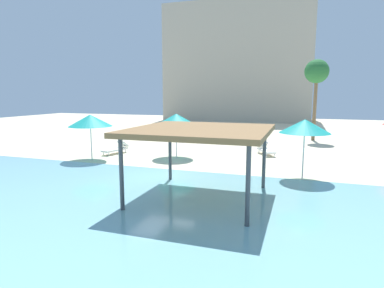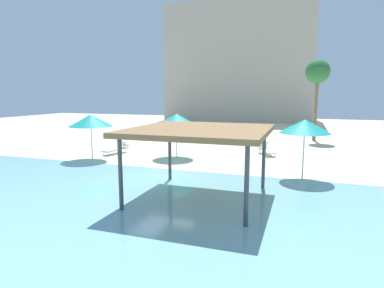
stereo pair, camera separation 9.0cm
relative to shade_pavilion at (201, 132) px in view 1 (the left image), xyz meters
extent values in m
plane|color=beige|center=(-2.54, 2.29, -2.44)|extent=(80.00, 80.00, 0.00)
cube|color=#7AB7C1|center=(-2.54, -2.96, -2.42)|extent=(44.00, 13.50, 0.04)
cylinder|color=#42474C|center=(-2.03, 2.03, -1.24)|extent=(0.14, 0.14, 2.41)
cylinder|color=#42474C|center=(2.03, 2.03, -1.24)|extent=(0.14, 0.14, 2.41)
cylinder|color=#42474C|center=(-2.03, -2.03, -1.24)|extent=(0.14, 0.14, 2.41)
cylinder|color=#42474C|center=(2.03, -2.03, -1.24)|extent=(0.14, 0.14, 2.41)
cube|color=olive|center=(0.00, 0.00, 0.06)|extent=(4.76, 4.76, 0.18)
cylinder|color=silver|center=(3.52, 4.14, -1.41)|extent=(0.06, 0.06, 2.08)
cone|color=teal|center=(3.52, 4.14, -0.06)|extent=(2.21, 2.21, 0.61)
cylinder|color=silver|center=(-3.71, 7.04, -1.46)|extent=(0.06, 0.06, 1.97)
cone|color=teal|center=(-3.71, 7.04, -0.14)|extent=(2.38, 2.38, 0.65)
cylinder|color=silver|center=(-8.08, 4.74, -1.47)|extent=(0.06, 0.06, 1.94)
cone|color=teal|center=(-8.08, 4.74, -0.16)|extent=(2.47, 2.47, 0.68)
cylinder|color=white|center=(-7.78, 6.00, -2.33)|extent=(0.05, 0.05, 0.22)
cylinder|color=white|center=(-8.24, 6.12, -2.33)|extent=(0.05, 0.05, 0.22)
cylinder|color=white|center=(-7.42, 7.40, -2.33)|extent=(0.05, 0.05, 0.22)
cylinder|color=white|center=(-7.89, 7.52, -2.33)|extent=(0.05, 0.05, 0.22)
cube|color=white|center=(-7.83, 6.76, -2.17)|extent=(1.02, 1.89, 0.10)
cube|color=white|center=(-7.65, 7.48, -1.90)|extent=(0.71, 0.64, 0.40)
cylinder|color=white|center=(1.92, 9.00, -2.33)|extent=(0.05, 0.05, 0.22)
cylinder|color=white|center=(1.48, 8.79, -2.33)|extent=(0.05, 0.05, 0.22)
cylinder|color=white|center=(1.28, 10.30, -2.33)|extent=(0.05, 0.05, 0.22)
cylinder|color=white|center=(0.85, 10.09, -2.33)|extent=(0.05, 0.05, 0.22)
cube|color=white|center=(1.38, 9.54, -2.17)|extent=(1.33, 1.88, 0.10)
cube|color=white|center=(1.06, 10.21, -1.90)|extent=(0.76, 0.72, 0.40)
cylinder|color=brown|center=(4.34, 17.36, 0.17)|extent=(0.28, 0.28, 5.23)
sphere|color=#286B33|center=(4.34, 17.36, 3.14)|extent=(1.90, 1.90, 1.90)
cube|color=#B2A893|center=(-5.68, 38.24, 5.69)|extent=(20.45, 11.08, 16.26)
camera|label=1|loc=(3.36, -10.86, 1.34)|focal=30.23mm
camera|label=2|loc=(3.45, -10.84, 1.34)|focal=30.23mm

